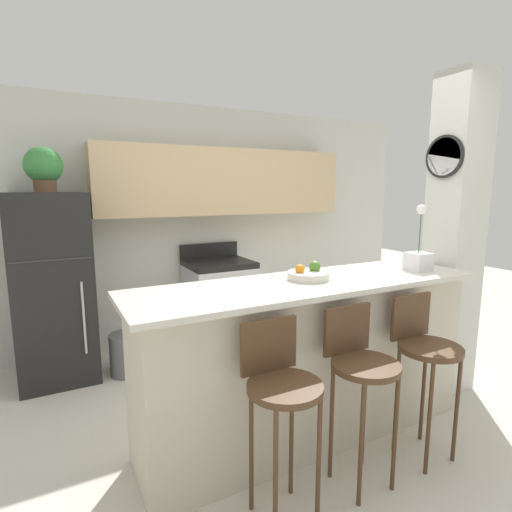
{
  "coord_description": "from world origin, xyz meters",
  "views": [
    {
      "loc": [
        -1.48,
        -2.06,
        1.66
      ],
      "look_at": [
        0.0,
        0.75,
        1.13
      ],
      "focal_mm": 28.0,
      "sensor_mm": 36.0,
      "label": 1
    }
  ],
  "objects": [
    {
      "name": "fruit_bowl",
      "position": [
        0.03,
        0.06,
        1.11
      ],
      "size": [
        0.28,
        0.28,
        0.12
      ],
      "color": "silver",
      "rests_on": "counter_bar"
    },
    {
      "name": "stove_range",
      "position": [
        0.12,
        1.83,
        0.46
      ],
      "size": [
        0.67,
        0.61,
        1.07
      ],
      "color": "silver",
      "rests_on": "ground_plane"
    },
    {
      "name": "bar_stool_right",
      "position": [
        0.52,
        -0.49,
        0.68
      ],
      "size": [
        0.38,
        0.38,
        1.01
      ],
      "color": "#4C331E",
      "rests_on": "ground_plane"
    },
    {
      "name": "orchid_vase",
      "position": [
        0.91,
        -0.08,
        1.18
      ],
      "size": [
        0.15,
        0.15,
        0.48
      ],
      "color": "white",
      "rests_on": "counter_bar"
    },
    {
      "name": "pillar_right",
      "position": [
        1.42,
        0.02,
        1.28
      ],
      "size": [
        0.38,
        0.32,
        2.55
      ],
      "color": "silver",
      "rests_on": "ground_plane"
    },
    {
      "name": "potted_plant_on_fridge",
      "position": [
        -1.47,
        1.77,
        1.84
      ],
      "size": [
        0.3,
        0.3,
        0.37
      ],
      "color": "brown",
      "rests_on": "refrigerator"
    },
    {
      "name": "ground_plane",
      "position": [
        0.0,
        0.0,
        0.0
      ],
      "size": [
        14.0,
        14.0,
        0.0
      ],
      "primitive_type": "plane",
      "color": "beige"
    },
    {
      "name": "bar_stool_left",
      "position": [
        -0.52,
        -0.49,
        0.68
      ],
      "size": [
        0.38,
        0.38,
        1.01
      ],
      "color": "#4C331E",
      "rests_on": "ground_plane"
    },
    {
      "name": "bar_stool_mid",
      "position": [
        0.0,
        -0.49,
        0.68
      ],
      "size": [
        0.38,
        0.38,
        1.01
      ],
      "color": "#4C331E",
      "rests_on": "ground_plane"
    },
    {
      "name": "refrigerator",
      "position": [
        -1.47,
        1.77,
        0.82
      ],
      "size": [
        0.62,
        0.73,
        1.64
      ],
      "color": "black",
      "rests_on": "ground_plane"
    },
    {
      "name": "wall_back",
      "position": [
        0.11,
        2.1,
        1.48
      ],
      "size": [
        5.6,
        0.38,
        2.55
      ],
      "color": "silver",
      "rests_on": "ground_plane"
    },
    {
      "name": "counter_bar",
      "position": [
        0.0,
        0.0,
        0.54
      ],
      "size": [
        2.39,
        0.67,
        1.08
      ],
      "color": "beige",
      "rests_on": "ground_plane"
    },
    {
      "name": "trash_bin",
      "position": [
        -0.93,
        1.51,
        0.19
      ],
      "size": [
        0.28,
        0.28,
        0.38
      ],
      "color": "#59595B",
      "rests_on": "ground_plane"
    }
  ]
}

